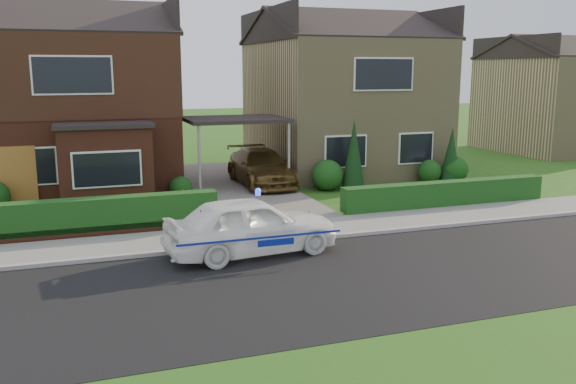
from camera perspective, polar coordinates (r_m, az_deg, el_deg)
name	(u,v)px	position (r m, az deg, el deg)	size (l,w,h in m)	color
ground	(358,276)	(13.99, 6.60, -7.84)	(120.00, 120.00, 0.00)	#2A5015
road	(358,276)	(13.99, 6.60, -7.84)	(60.00, 6.00, 0.02)	black
kerb	(310,239)	(16.63, 2.03, -4.41)	(60.00, 0.16, 0.12)	#9E9993
sidewalk	(296,230)	(17.58, 0.79, -3.56)	(60.00, 2.00, 0.10)	slate
grass_verge	(504,381)	(10.10, 19.54, -16.34)	(60.00, 4.00, 0.01)	#2A5015
driveway	(236,187)	(24.02, -4.86, 0.50)	(3.80, 12.00, 0.12)	#666059
house_left	(74,89)	(25.77, -19.40, 9.04)	(7.50, 9.53, 7.25)	brown
house_right	(342,90)	(28.36, 5.03, 9.50)	(7.50, 8.06, 7.25)	tan
carport_link	(235,121)	(23.62, -4.94, 6.67)	(3.80, 3.00, 2.77)	black
garage_door	(1,179)	(22.23, -25.24, 1.15)	(2.20, 0.10, 2.10)	brown
dwarf_wall	(84,233)	(17.71, -18.57, -3.62)	(7.70, 0.25, 0.36)	brown
hedge_left	(84,238)	(17.90, -18.55, -4.06)	(7.50, 0.55, 0.90)	#103310
hedge_right	(445,208)	(21.27, 14.44, -1.42)	(7.50, 0.55, 0.80)	#103310
shrub_left_mid	(136,186)	(21.59, -14.07, 0.58)	(1.32, 1.32, 1.32)	#103310
shrub_left_near	(181,188)	(22.12, -9.99, 0.37)	(0.84, 0.84, 0.84)	#103310
shrub_right_near	(327,175)	(23.43, 3.70, 1.58)	(1.20, 1.20, 1.20)	#103310
shrub_right_mid	(430,171)	(25.66, 13.12, 1.90)	(0.96, 0.96, 0.96)	#103310
shrub_right_far	(455,170)	(25.96, 15.35, 2.02)	(1.08, 1.08, 1.08)	#103310
conifer_a	(354,157)	(23.55, 6.16, 3.31)	(0.90, 0.90, 2.60)	black
conifer_b	(451,156)	(25.76, 15.05, 3.23)	(0.90, 0.90, 2.20)	black
neighbour_right	(556,105)	(38.04, 23.76, 7.46)	(6.50, 7.00, 5.20)	tan
police_car	(251,226)	(15.30, -3.49, -3.20)	(4.00, 4.51, 1.65)	white
driveway_car	(261,167)	(24.09, -2.55, 2.35)	(1.91, 4.70, 1.36)	brown
potted_plant_a	(126,215)	(18.38, -14.92, -2.12)	(0.44, 0.30, 0.83)	gray
potted_plant_b	(179,200)	(20.61, -10.12, -0.70)	(0.36, 0.29, 0.66)	gray
potted_plant_c	(32,217)	(19.26, -22.80, -2.14)	(0.42, 0.42, 0.75)	gray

